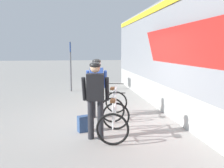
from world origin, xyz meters
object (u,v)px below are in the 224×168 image
Objects in this scene: platform_sign_post at (70,58)px; bicycle_near_silver at (114,104)px; bicycle_far_white at (114,120)px; backpack_on_platform at (84,124)px; cyclist_near_in_blue at (97,83)px; cyclist_far_in_dark at (95,94)px.

bicycle_near_silver is at bearing -74.34° from platform_sign_post.
bicycle_far_white is 0.87m from backpack_on_platform.
cyclist_near_in_blue reaches higher than bicycle_far_white.
backpack_on_platform is (-0.26, 0.53, -0.85)m from cyclist_far_in_dark.
cyclist_far_in_dark is at bearing -84.13° from platform_sign_post.
cyclist_near_in_blue is at bearing 84.03° from cyclist_far_in_dark.
cyclist_far_in_dark is 1.44× the size of bicycle_near_silver.
cyclist_near_in_blue reaches higher than backpack_on_platform.
platform_sign_post reaches higher than backpack_on_platform.
cyclist_far_in_dark is 1.91m from bicycle_near_silver.
bicycle_far_white is (-0.26, -1.60, 0.00)m from bicycle_near_silver.
bicycle_far_white reaches higher than backpack_on_platform.
bicycle_far_white is (0.44, 0.05, -0.65)m from cyclist_far_in_dark.
backpack_on_platform is at bearing -130.40° from bicycle_near_silver.
bicycle_far_white is 3.01× the size of backpack_on_platform.
cyclist_near_in_blue reaches higher than bicycle_near_silver.
bicycle_near_silver reaches higher than backpack_on_platform.
bicycle_far_white is at bearing -54.01° from backpack_on_platform.
bicycle_near_silver is at bearing -7.76° from cyclist_near_in_blue.
cyclist_far_in_dark is 0.73× the size of platform_sign_post.
bicycle_near_silver is at bearing 67.22° from cyclist_far_in_dark.
cyclist_near_in_blue is at bearing -79.95° from platform_sign_post.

